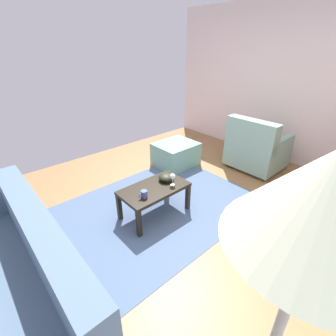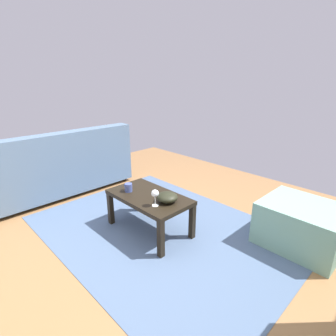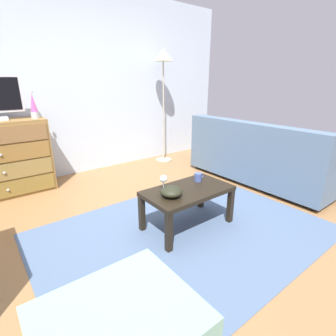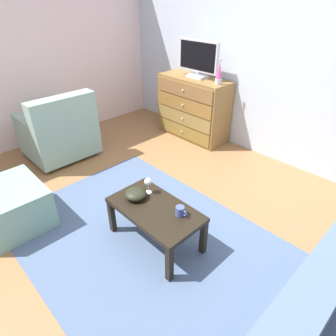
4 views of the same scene
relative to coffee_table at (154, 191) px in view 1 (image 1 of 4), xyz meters
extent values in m
cube|color=olive|center=(-0.30, 0.12, -0.36)|extent=(5.64, 4.80, 0.05)
cube|color=silver|center=(-2.88, 0.12, 0.98)|extent=(0.12, 4.80, 2.64)
cube|color=#485C79|center=(-0.10, -0.08, -0.34)|extent=(2.60, 1.90, 0.01)
cube|color=black|center=(-0.39, 0.21, -0.16)|extent=(0.05, 0.05, 0.36)
cube|color=black|center=(0.39, 0.21, -0.16)|extent=(0.05, 0.05, 0.36)
cube|color=black|center=(-0.39, -0.21, -0.16)|extent=(0.05, 0.05, 0.36)
cube|color=black|center=(0.39, -0.21, -0.16)|extent=(0.05, 0.05, 0.36)
cube|color=black|center=(0.00, 0.00, 0.04)|extent=(0.84, 0.47, 0.04)
cylinder|color=silver|center=(-0.21, 0.10, 0.06)|extent=(0.06, 0.06, 0.00)
cylinder|color=silver|center=(-0.21, 0.10, 0.10)|extent=(0.01, 0.01, 0.09)
sphere|color=silver|center=(-0.21, 0.10, 0.18)|extent=(0.07, 0.07, 0.07)
cylinder|color=#3F4F8D|center=(0.22, 0.09, 0.10)|extent=(0.08, 0.08, 0.08)
torus|color=#3F4F8D|center=(0.27, 0.09, 0.10)|extent=(0.05, 0.01, 0.05)
ellipsoid|color=black|center=(-0.23, -0.03, 0.10)|extent=(0.20, 0.20, 0.09)
cylinder|color=#332319|center=(1.33, -0.63, -0.31)|extent=(0.05, 0.05, 0.05)
cube|color=slate|center=(1.67, 0.30, -0.11)|extent=(0.85, 2.02, 0.37)
cube|color=slate|center=(1.35, 0.30, 0.30)|extent=(0.20, 2.02, 0.44)
cylinder|color=#332319|center=(-2.49, 0.50, -0.31)|extent=(0.05, 0.05, 0.05)
cylinder|color=#332319|center=(-2.49, -0.19, -0.31)|extent=(0.05, 0.05, 0.05)
cylinder|color=#332319|center=(-1.85, 0.50, -0.31)|extent=(0.05, 0.05, 0.05)
cylinder|color=#332319|center=(-1.85, -0.19, -0.31)|extent=(0.05, 0.05, 0.05)
cube|color=#81A18F|center=(-2.17, 0.15, -0.10)|extent=(0.80, 0.85, 0.38)
cube|color=#81A18F|center=(-1.87, 0.15, 0.33)|extent=(0.20, 0.85, 0.49)
cube|color=#81A18F|center=(-2.17, 0.52, 0.19)|extent=(0.76, 0.12, 0.20)
cube|color=#81A18F|center=(-2.17, -0.21, 0.19)|extent=(0.76, 0.12, 0.20)
cube|color=#74A28E|center=(-1.17, -0.85, -0.13)|extent=(0.70, 0.61, 0.41)
cone|color=beige|center=(1.15, 1.92, 1.42)|extent=(0.32, 0.32, 0.18)
camera|label=1|loc=(1.54, 1.98, 1.64)|focal=25.71mm
camera|label=2|loc=(-1.83, 1.53, 1.16)|focal=28.23mm
camera|label=3|loc=(-1.52, -1.66, 1.03)|focal=27.55mm
camera|label=4|loc=(1.47, -1.27, 1.67)|focal=30.74mm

